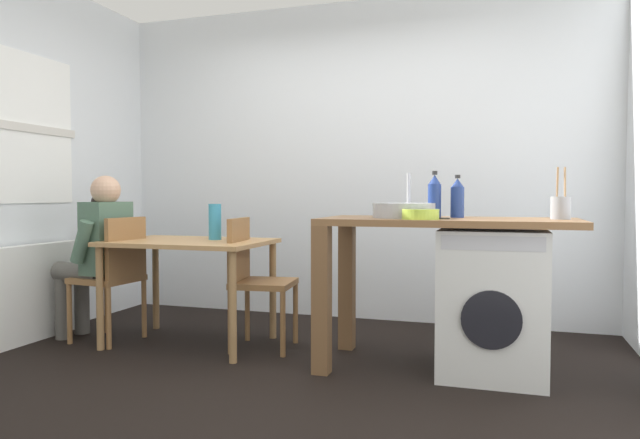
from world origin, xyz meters
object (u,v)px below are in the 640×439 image
(dining_table, at_px, (189,254))
(utensil_crock, at_px, (561,207))
(washing_machine, at_px, (492,302))
(chair_opposite, at_px, (254,275))
(vase, at_px, (215,222))
(bottle_tall_green, at_px, (435,197))
(bottle_squat_brown, at_px, (457,198))
(chair_person_seat, at_px, (115,272))
(seated_person, at_px, (97,248))
(mixing_bowl, at_px, (421,214))

(dining_table, bearing_deg, utensil_crock, -0.53)
(dining_table, relative_size, washing_machine, 1.28)
(chair_opposite, bearing_deg, vase, -107.01)
(bottle_tall_green, relative_size, bottle_squat_brown, 1.09)
(chair_person_seat, relative_size, utensil_crock, 3.00)
(bottle_squat_brown, bearing_deg, chair_person_seat, -176.37)
(chair_opposite, height_order, seated_person, seated_person)
(dining_table, xyz_separation_m, bottle_tall_green, (1.71, 0.02, 0.41))
(utensil_crock, bearing_deg, bottle_tall_green, 176.64)
(utensil_crock, bearing_deg, washing_machine, -171.90)
(mixing_bowl, xyz_separation_m, vase, (-1.51, 0.37, -0.08))
(bottle_tall_green, xyz_separation_m, vase, (-1.56, 0.08, -0.18))
(chair_person_seat, xyz_separation_m, mixing_bowl, (2.21, -0.17, 0.44))
(washing_machine, height_order, bottle_squat_brown, bottle_squat_brown)
(bottle_squat_brown, distance_m, mixing_bowl, 0.38)
(chair_opposite, distance_m, utensil_crock, 2.01)
(chair_opposite, xyz_separation_m, bottle_tall_green, (1.23, -0.02, 0.54))
(seated_person, xyz_separation_m, bottle_squat_brown, (2.55, 0.14, 0.37))
(chair_opposite, relative_size, mixing_bowl, 4.25)
(chair_person_seat, bearing_deg, dining_table, -73.38)
(chair_opposite, xyz_separation_m, mixing_bowl, (1.19, -0.31, 0.44))
(seated_person, distance_m, vase, 0.90)
(utensil_crock, xyz_separation_m, vase, (-2.28, 0.12, -0.12))
(bottle_tall_green, bearing_deg, utensil_crock, -3.36)
(washing_machine, bearing_deg, dining_table, 177.92)
(chair_person_seat, relative_size, washing_machine, 1.05)
(utensil_crock, bearing_deg, chair_person_seat, -178.37)
(seated_person, height_order, utensil_crock, utensil_crock)
(bottle_tall_green, height_order, bottle_squat_brown, bottle_tall_green)
(bottle_tall_green, xyz_separation_m, utensil_crock, (0.72, -0.04, -0.06))
(washing_machine, xyz_separation_m, vase, (-1.91, 0.17, 0.44))
(bottle_tall_green, bearing_deg, chair_opposite, 179.00)
(bottle_tall_green, distance_m, utensil_crock, 0.72)
(bottle_tall_green, height_order, utensil_crock, utensil_crock)
(chair_opposite, xyz_separation_m, utensil_crock, (1.95, -0.06, 0.48))
(washing_machine, bearing_deg, utensil_crock, 8.10)
(mixing_bowl, distance_m, vase, 1.56)
(chair_person_seat, height_order, bottle_tall_green, bottle_tall_green)
(dining_table, relative_size, bottle_squat_brown, 4.19)
(dining_table, bearing_deg, bottle_squat_brown, 1.38)
(chair_opposite, relative_size, bottle_squat_brown, 3.43)
(mixing_bowl, bearing_deg, dining_table, 170.69)
(chair_person_seat, bearing_deg, vase, -67.91)
(chair_person_seat, relative_size, bottle_squat_brown, 3.43)
(washing_machine, xyz_separation_m, mixing_bowl, (-0.40, -0.20, 0.52))
(chair_person_seat, relative_size, chair_opposite, 1.00)
(vase, bearing_deg, chair_person_seat, -163.42)
(bottle_tall_green, xyz_separation_m, bottle_squat_brown, (0.14, 0.02, -0.01))
(utensil_crock, height_order, vase, utensil_crock)
(chair_opposite, height_order, bottle_squat_brown, bottle_squat_brown)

